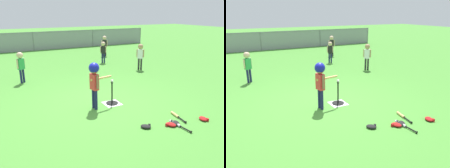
{
  "view_description": "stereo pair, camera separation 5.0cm",
  "coord_description": "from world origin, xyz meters",
  "views": [
    {
      "loc": [
        -2.35,
        -5.29,
        2.37
      ],
      "look_at": [
        0.3,
        -0.24,
        0.55
      ],
      "focal_mm": 36.8,
      "sensor_mm": 36.0,
      "label": 1
    },
    {
      "loc": [
        -2.31,
        -5.31,
        2.37
      ],
      "look_at": [
        0.3,
        -0.24,
        0.55
      ],
      "focal_mm": 36.8,
      "sensor_mm": 36.0,
      "label": 2
    }
  ],
  "objects": [
    {
      "name": "fielder_deep_left",
      "position": [
        3.09,
        2.53,
        0.7
      ],
      "size": [
        0.24,
        0.24,
        1.08
      ],
      "color": "#262626",
      "rests_on": "ground_plane"
    },
    {
      "name": "glove_tossed_aside",
      "position": [
        1.68,
        -2.08,
        0.04
      ],
      "size": [
        0.22,
        0.26,
        0.07
      ],
      "color": "#B21919",
      "rests_on": "ground_plane"
    },
    {
      "name": "batter_child",
      "position": [
        -0.23,
        -0.33,
        0.85
      ],
      "size": [
        0.64,
        0.34,
        1.19
      ],
      "color": "#191E4C",
      "rests_on": "ground_plane"
    },
    {
      "name": "batting_tee",
      "position": [
        0.3,
        -0.24,
        0.09
      ],
      "size": [
        0.32,
        0.32,
        0.6
      ],
      "color": "black",
      "rests_on": "ground_plane"
    },
    {
      "name": "fielder_deep_center",
      "position": [
        2.31,
        4.47,
        0.65
      ],
      "size": [
        0.28,
        0.2,
        1.0
      ],
      "color": "#191E4C",
      "rests_on": "ground_plane"
    },
    {
      "name": "glove_outfield_drop",
      "position": [
        0.98,
        -1.94,
        0.04
      ],
      "size": [
        0.25,
        0.27,
        0.07
      ],
      "color": "black",
      "rests_on": "ground_plane"
    },
    {
      "name": "ground_plane",
      "position": [
        0.0,
        0.0,
        0.0
      ],
      "size": [
        60.0,
        60.0,
        0.0
      ],
      "primitive_type": "plane",
      "color": "#478C33"
    },
    {
      "name": "spare_bat_silver",
      "position": [
        0.96,
        -2.01,
        0.03
      ],
      "size": [
        0.1,
        0.59,
        0.06
      ],
      "color": "silver",
      "rests_on": "ground_plane"
    },
    {
      "name": "glove_by_plate",
      "position": [
        0.84,
        -1.95,
        0.04
      ],
      "size": [
        0.24,
        0.27,
        0.07
      ],
      "color": "#B21919",
      "rests_on": "ground_plane"
    },
    {
      "name": "home_plate",
      "position": [
        0.3,
        -0.24,
        0.0
      ],
      "size": [
        0.44,
        0.44,
        0.01
      ],
      "primitive_type": "cube",
      "color": "white",
      "rests_on": "ground_plane"
    },
    {
      "name": "outfield_fence",
      "position": [
        0.0,
        9.69,
        0.62
      ],
      "size": [
        16.06,
        0.06,
        1.15
      ],
      "color": "slate",
      "rests_on": "ground_plane"
    },
    {
      "name": "fielder_deep_right",
      "position": [
        -1.55,
        2.87,
        0.69
      ],
      "size": [
        0.28,
        0.22,
        1.07
      ],
      "color": "#191E4C",
      "rests_on": "ground_plane"
    },
    {
      "name": "spare_bat_wood",
      "position": [
        1.26,
        -1.66,
        0.03
      ],
      "size": [
        0.14,
        0.57,
        0.06
      ],
      "color": "#DBB266",
      "rests_on": "ground_plane"
    },
    {
      "name": "fielder_near_right",
      "position": [
        3.11,
        5.97,
        0.71
      ],
      "size": [
        0.3,
        0.22,
        1.1
      ],
      "color": "#262626",
      "rests_on": "ground_plane"
    },
    {
      "name": "glove_near_bats",
      "position": [
        0.31,
        -1.77,
        0.04
      ],
      "size": [
        0.27,
        0.27,
        0.07
      ],
      "color": "black",
      "rests_on": "ground_plane"
    },
    {
      "name": "baseball_on_tee",
      "position": [
        0.3,
        -0.24,
        0.63
      ],
      "size": [
        0.07,
        0.07,
        0.07
      ],
      "primitive_type": "sphere",
      "color": "white",
      "rests_on": "batting_tee"
    }
  ]
}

